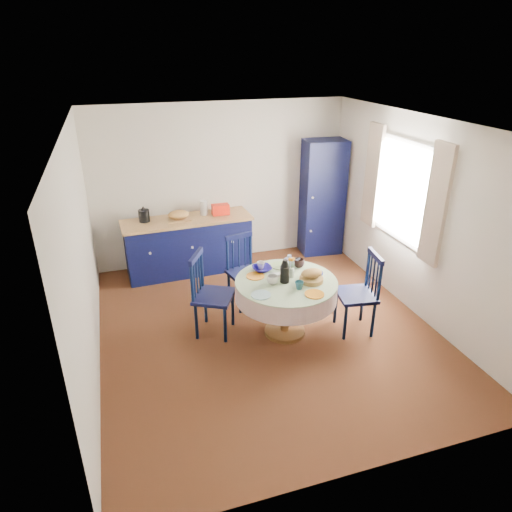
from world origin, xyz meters
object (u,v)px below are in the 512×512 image
Objects in this scene: chair_right at (360,293)px; mug_d at (261,265)px; kitchen_counter at (188,244)px; cobalt_bowl at (262,269)px; chair_left at (210,294)px; pantry_cabinet at (322,198)px; dining_table at (286,289)px; chair_far at (244,270)px; mug_a at (272,280)px; mug_c at (299,263)px; mug_b at (299,285)px.

chair_right is 10.62× the size of mug_d.
cobalt_bowl is (0.62, -1.73, 0.31)m from kitchen_counter.
chair_left reaches higher than cobalt_bowl.
pantry_cabinet is 1.58× the size of dining_table.
dining_table is 0.91m from chair_far.
mug_c reaches higher than mug_a.
chair_far is (0.58, 0.55, -0.04)m from chair_left.
kitchen_counter is 1.91× the size of chair_right.
mug_c is 0.47m from cobalt_bowl.
pantry_cabinet reaches higher than chair_far.
pantry_cabinet is at bearing 0.06° from kitchen_counter.
mug_c is 1.41× the size of mug_d.
chair_left is at bearing -178.15° from cobalt_bowl.
kitchen_counter reaches higher than mug_d.
mug_d is (-0.19, 0.39, 0.16)m from dining_table.
dining_table is 0.41m from cobalt_bowl.
dining_table is at bearing -118.43° from pantry_cabinet.
mug_d is (-0.01, 0.41, -0.01)m from mug_a.
kitchen_counter is at bearing 109.64° from cobalt_bowl.
pantry_cabinet is at bearing 53.10° from mug_a.
chair_right reaches higher than mug_a.
chair_far is at bearing -137.40° from pantry_cabinet.
mug_c is (-1.18, -1.87, -0.17)m from pantry_cabinet.
pantry_cabinet is 2.63m from dining_table.
chair_right reaches higher than mug_c.
mug_c is (0.46, 0.32, 0.00)m from mug_a.
chair_left reaches higher than mug_b.
mug_c is (1.09, -1.77, 0.33)m from kitchen_counter.
mug_c reaches higher than mug_b.
chair_right is (1.69, -2.25, 0.07)m from kitchen_counter.
chair_right is at bearing -55.59° from kitchen_counter.
chair_left is (-2.31, -1.85, -0.42)m from pantry_cabinet.
chair_right is (0.87, -0.19, -0.09)m from dining_table.
chair_left is 4.47× the size of cobalt_bowl.
dining_table is at bearing -84.45° from chair_far.
mug_a is (0.67, -0.33, 0.25)m from chair_left.
kitchen_counter is at bearing -172.01° from pantry_cabinet.
chair_far is at bearing 107.62° from dining_table.
chair_left is 1.80m from chair_right.
mug_b is (0.87, -2.29, 0.32)m from kitchen_counter.
mug_c is at bearing -58.02° from chair_far.
mug_a reaches higher than mug_d.
mug_c is at bearing -116.79° from pantry_cabinet.
pantry_cabinet is at bearing 47.96° from cobalt_bowl.
mug_d is at bearing -92.38° from chair_far.
pantry_cabinet is at bearing 59.79° from mug_b.
chair_right reaches higher than mug_b.
chair_right is at bearing -54.50° from chair_far.
mug_c is 0.59× the size of cobalt_bowl.
cobalt_bowl is (0.07, -0.53, 0.26)m from chair_far.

